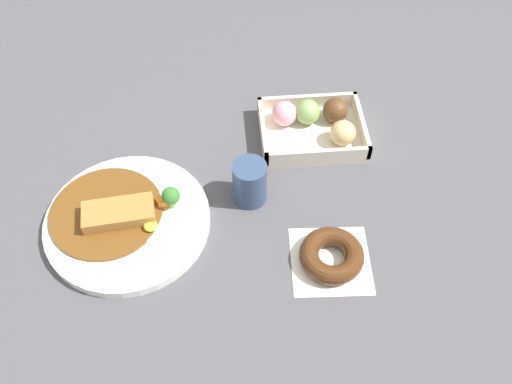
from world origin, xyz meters
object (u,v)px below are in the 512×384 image
Objects in this scene: chocolate_ring_donut at (331,256)px; coffee_mug at (250,182)px; curry_plate at (126,219)px; donut_box at (314,125)px.

chocolate_ring_donut is 1.63× the size of coffee_mug.
coffee_mug reaches higher than curry_plate.
donut_box is at bearing -152.42° from curry_plate.
coffee_mug is (0.14, 0.15, 0.02)m from donut_box.
curry_plate is 0.23m from coffee_mug.
donut_box is 0.20m from coffee_mug.
donut_box is 2.36× the size of coffee_mug.
chocolate_ring_donut is at bearing 87.19° from donut_box.
curry_plate is at bearing 27.58° from donut_box.
donut_box is at bearing -92.81° from chocolate_ring_donut.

